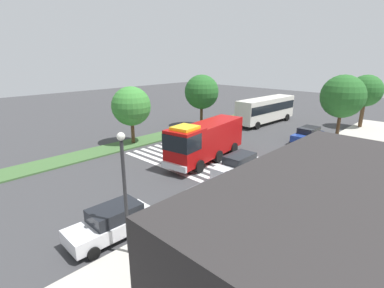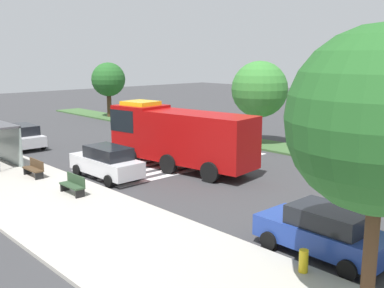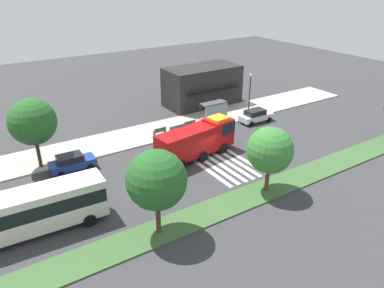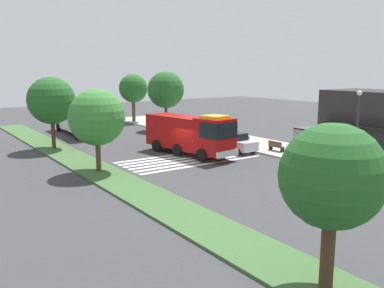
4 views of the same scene
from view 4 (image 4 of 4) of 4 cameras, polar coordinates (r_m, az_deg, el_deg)
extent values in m
plane|color=#38383A|center=(35.48, -1.04, -1.93)|extent=(120.00, 120.00, 0.00)
cube|color=#ADA89E|center=(41.39, 9.93, -0.23)|extent=(60.00, 5.87, 0.14)
cube|color=#3D6033|center=(31.81, -13.21, -3.51)|extent=(60.00, 3.00, 0.14)
cube|color=silver|center=(36.76, -2.40, -1.50)|extent=(0.45, 11.79, 0.01)
cube|color=silver|center=(36.02, -1.63, -1.74)|extent=(0.45, 11.79, 0.01)
cube|color=silver|center=(35.29, -0.83, -1.99)|extent=(0.45, 11.79, 0.01)
cube|color=silver|center=(34.56, 0.00, -2.25)|extent=(0.45, 11.79, 0.01)
cube|color=silver|center=(33.84, 0.88, -2.52)|extent=(0.45, 11.79, 0.01)
cube|color=silver|center=(33.13, 1.78, -2.80)|extent=(0.45, 11.79, 0.01)
cube|color=#A50C0C|center=(34.20, 3.15, 1.08)|extent=(3.09, 2.82, 2.99)
cube|color=#A50C0C|center=(37.50, -1.95, 1.78)|extent=(6.74, 3.35, 2.83)
cube|color=black|center=(33.82, 3.67, 1.99)|extent=(2.33, 2.73, 1.31)
cube|color=silver|center=(33.43, 4.97, -1.33)|extent=(0.59, 2.45, 0.50)
cube|color=yellow|center=(33.98, 3.18, 3.76)|extent=(2.16, 1.97, 0.24)
cylinder|color=black|center=(35.53, 4.17, -1.04)|extent=(1.13, 0.46, 1.10)
cylinder|color=black|center=(33.80, 1.35, -1.59)|extent=(1.13, 0.46, 1.10)
cylinder|color=black|center=(39.73, -2.14, 0.19)|extent=(1.13, 0.46, 1.10)
cylinder|color=black|center=(38.19, -4.91, -0.25)|extent=(1.13, 0.46, 1.10)
cylinder|color=black|center=(37.62, 0.76, -0.38)|extent=(1.13, 0.46, 1.10)
cylinder|color=black|center=(35.99, -2.04, -0.87)|extent=(1.13, 0.46, 1.10)
cube|color=navy|center=(48.86, -4.20, 2.23)|extent=(4.43, 1.92, 0.75)
cube|color=black|center=(48.96, -4.34, 3.05)|extent=(2.49, 1.68, 0.62)
cylinder|color=black|center=(48.16, -2.37, 1.68)|extent=(0.64, 0.23, 0.64)
cylinder|color=black|center=(47.21, -4.30, 1.49)|extent=(0.64, 0.23, 0.64)
cylinder|color=black|center=(50.63, -4.10, 2.08)|extent=(0.64, 0.23, 0.64)
cylinder|color=black|center=(49.73, -5.97, 1.91)|extent=(0.64, 0.23, 0.64)
cube|color=silver|center=(38.31, 5.84, 0.05)|extent=(4.69, 1.85, 0.83)
cube|color=black|center=(38.36, 5.63, 1.17)|extent=(2.64, 1.60, 0.63)
cylinder|color=black|center=(37.88, 8.37, -0.77)|extent=(0.64, 0.23, 0.64)
cylinder|color=black|center=(36.69, 6.40, -1.08)|extent=(0.64, 0.23, 0.64)
cylinder|color=black|center=(40.09, 5.30, -0.09)|extent=(0.64, 0.23, 0.64)
cylinder|color=black|center=(38.97, 3.36, -0.37)|extent=(0.64, 0.23, 0.64)
cube|color=silver|center=(30.92, 19.41, -3.06)|extent=(4.64, 1.93, 0.72)
cube|color=black|center=(30.91, 19.15, -1.73)|extent=(2.61, 1.67, 0.66)
cylinder|color=black|center=(30.89, 22.64, -3.97)|extent=(0.64, 0.23, 0.64)
cylinder|color=black|center=(29.42, 20.64, -4.52)|extent=(0.64, 0.23, 0.64)
cylinder|color=black|center=(32.61, 18.23, -2.97)|extent=(0.64, 0.23, 0.64)
cylinder|color=black|center=(31.22, 16.14, -3.43)|extent=(0.64, 0.23, 0.64)
cube|color=silver|center=(50.03, -15.60, 3.61)|extent=(10.91, 3.01, 3.06)
cube|color=black|center=(49.99, -15.62, 4.02)|extent=(10.70, 3.05, 1.10)
cylinder|color=black|center=(53.49, -18.01, 2.24)|extent=(1.01, 0.34, 1.00)
cylinder|color=black|center=(54.17, -15.40, 2.47)|extent=(1.01, 0.34, 1.00)
cylinder|color=black|center=(46.27, -15.65, 1.18)|extent=(1.01, 0.34, 1.00)
cylinder|color=black|center=(47.05, -12.68, 1.46)|extent=(1.01, 0.34, 1.00)
cube|color=#4C4C51|center=(35.88, 16.68, 1.89)|extent=(3.50, 1.40, 0.12)
cube|color=#8C9E99|center=(35.56, 15.92, -0.10)|extent=(3.50, 0.08, 2.40)
cylinder|color=#333338|center=(37.62, 15.19, 0.48)|extent=(0.08, 0.08, 2.40)
cylinder|color=#333338|center=(35.57, 19.37, -0.29)|extent=(0.08, 0.08, 2.40)
cube|color=#4C3823|center=(38.56, 11.62, -0.33)|extent=(1.60, 0.50, 0.08)
cube|color=#4C3823|center=(38.36, 11.41, 0.03)|extent=(1.60, 0.06, 0.45)
cube|color=black|center=(39.09, 10.85, -0.49)|extent=(0.08, 0.45, 0.37)
cube|color=black|center=(38.12, 12.39, -0.82)|extent=(0.08, 0.45, 0.37)
cube|color=#2D472D|center=(41.55, 7.39, 0.55)|extent=(1.60, 0.50, 0.08)
cube|color=#2D472D|center=(41.36, 7.17, 0.89)|extent=(1.60, 0.06, 0.45)
cube|color=black|center=(42.12, 6.73, 0.39)|extent=(0.08, 0.45, 0.37)
cube|color=black|center=(41.07, 8.06, 0.10)|extent=(0.08, 0.45, 0.37)
cylinder|color=#2D2D30|center=(31.88, 21.82, 1.26)|extent=(0.16, 0.16, 5.55)
sphere|color=white|center=(31.59, 22.18, 6.56)|extent=(0.36, 0.36, 0.36)
cube|color=black|center=(37.11, 23.20, 2.16)|extent=(8.73, 0.80, 0.16)
cylinder|color=#513823|center=(59.87, -8.07, 4.70)|extent=(0.48, 0.48, 3.34)
sphere|color=#235B23|center=(59.66, -8.15, 7.65)|extent=(4.04, 4.04, 4.04)
cylinder|color=#47301E|center=(52.09, -3.61, 3.94)|extent=(0.36, 0.36, 3.28)
sphere|color=#235B23|center=(51.84, -3.65, 7.49)|extent=(4.56, 4.56, 4.56)
cylinder|color=#47301E|center=(41.16, -18.65, 1.52)|extent=(0.37, 0.37, 2.96)
sphere|color=#235B23|center=(40.84, -18.89, 5.73)|extent=(4.43, 4.43, 4.43)
cylinder|color=#513823|center=(30.92, -12.85, -1.35)|extent=(0.37, 0.37, 2.53)
sphere|color=#387F33|center=(30.51, -13.05, 3.62)|extent=(4.10, 4.10, 4.10)
cylinder|color=#47301E|center=(15.08, 18.26, -13.75)|extent=(0.48, 0.48, 2.68)
sphere|color=#235B23|center=(14.25, 18.84, -4.23)|extent=(3.52, 3.52, 3.52)
cylinder|color=gold|center=(50.11, -2.77, 2.21)|extent=(0.28, 0.28, 0.70)
camera|label=1|loc=(38.33, 39.44, 10.37)|focal=27.12mm
camera|label=2|loc=(61.64, 2.51, 9.35)|focal=42.39mm
camera|label=3|loc=(51.35, -47.49, 18.93)|focal=34.71mm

